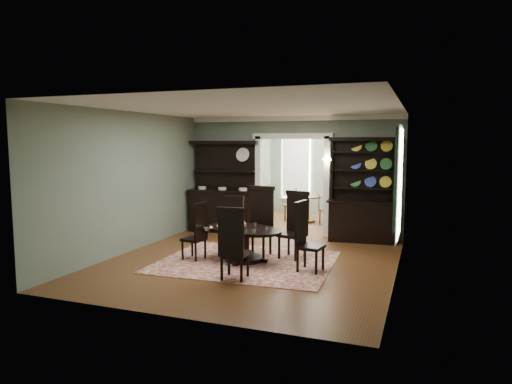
% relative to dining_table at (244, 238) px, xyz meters
% --- Properties ---
extents(room, '(5.51, 6.01, 3.01)m').
position_rel_dining_table_xyz_m(room, '(0.15, -0.01, 1.11)').
color(room, brown).
rests_on(room, ground).
extents(parlor, '(3.51, 3.50, 3.01)m').
position_rel_dining_table_xyz_m(parlor, '(0.15, 5.48, 1.05)').
color(parlor, brown).
rests_on(parlor, ground).
extents(doorway_trim, '(2.08, 0.25, 2.57)m').
position_rel_dining_table_xyz_m(doorway_trim, '(0.15, 2.95, 1.16)').
color(doorway_trim, white).
rests_on(doorway_trim, floor).
extents(right_window, '(0.15, 1.47, 2.12)m').
position_rel_dining_table_xyz_m(right_window, '(2.84, 0.88, 1.14)').
color(right_window, white).
rests_on(right_window, wall_right).
extents(wall_sconce, '(0.27, 0.21, 0.21)m').
position_rel_dining_table_xyz_m(wall_sconce, '(1.10, 2.80, 1.43)').
color(wall_sconce, '#C68334').
rests_on(wall_sconce, back_wall_right).
extents(rug, '(3.44, 2.89, 0.01)m').
position_rel_dining_table_xyz_m(rug, '(0.08, -0.08, -0.46)').
color(rug, maroon).
rests_on(rug, floor).
extents(dining_table, '(1.96, 1.96, 0.66)m').
position_rel_dining_table_xyz_m(dining_table, '(0.00, 0.00, 0.00)').
color(dining_table, black).
rests_on(dining_table, rug).
extents(centerpiece, '(1.39, 0.89, 0.23)m').
position_rel_dining_table_xyz_m(centerpiece, '(-0.02, -0.09, 0.27)').
color(centerpiece, silver).
rests_on(centerpiece, dining_table).
extents(chair_far_left, '(0.49, 0.47, 1.22)m').
position_rel_dining_table_xyz_m(chair_far_left, '(-0.48, 0.53, 0.18)').
color(chair_far_left, black).
rests_on(chair_far_left, rug).
extents(chair_far_mid, '(0.56, 0.52, 1.44)m').
position_rel_dining_table_xyz_m(chair_far_mid, '(0.13, 0.58, 0.30)').
color(chair_far_mid, black).
rests_on(chair_far_mid, rug).
extents(chair_far_right, '(0.61, 0.59, 1.37)m').
position_rel_dining_table_xyz_m(chair_far_right, '(0.87, 0.63, 0.26)').
color(chair_far_right, black).
rests_on(chair_far_right, rug).
extents(chair_end_left, '(0.46, 0.48, 1.16)m').
position_rel_dining_table_xyz_m(chair_end_left, '(-0.89, -0.25, 0.15)').
color(chair_end_left, black).
rests_on(chair_end_left, rug).
extents(chair_end_right, '(0.51, 0.53, 1.29)m').
position_rel_dining_table_xyz_m(chair_end_right, '(1.30, -0.25, 0.21)').
color(chair_end_right, black).
rests_on(chair_end_right, rug).
extents(chair_near, '(0.50, 0.47, 1.28)m').
position_rel_dining_table_xyz_m(chair_near, '(0.31, -1.27, 0.21)').
color(chair_near, black).
rests_on(chair_near, rug).
extents(sideboard, '(1.87, 0.82, 2.39)m').
position_rel_dining_table_xyz_m(sideboard, '(-1.65, 2.67, 0.37)').
color(sideboard, black).
rests_on(sideboard, floor).
extents(welsh_dresser, '(1.62, 0.71, 2.46)m').
position_rel_dining_table_xyz_m(welsh_dresser, '(1.92, 2.68, 0.43)').
color(welsh_dresser, black).
rests_on(welsh_dresser, floor).
extents(parlor_table, '(0.84, 0.84, 0.77)m').
position_rel_dining_table_xyz_m(parlor_table, '(0.11, 4.76, 0.04)').
color(parlor_table, brown).
rests_on(parlor_table, parlor_floor).
extents(parlor_chair_left, '(0.44, 0.43, 0.98)m').
position_rel_dining_table_xyz_m(parlor_chair_left, '(-0.39, 4.84, 0.06)').
color(parlor_chair_left, brown).
rests_on(parlor_chair_left, parlor_floor).
extents(parlor_chair_right, '(0.40, 0.39, 0.87)m').
position_rel_dining_table_xyz_m(parlor_chair_right, '(0.58, 4.59, 0.00)').
color(parlor_chair_right, brown).
rests_on(parlor_chair_right, parlor_floor).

